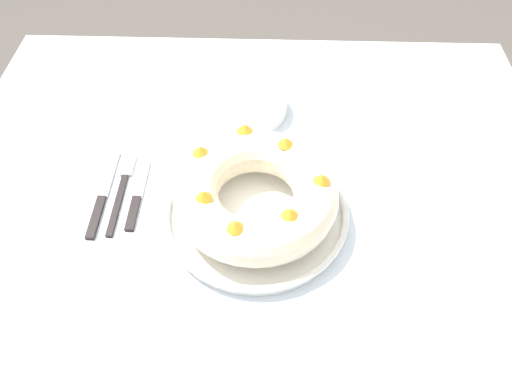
# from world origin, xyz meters

# --- Properties ---
(ground_plane) EXTENTS (8.00, 8.00, 0.00)m
(ground_plane) POSITION_xyz_m (0.00, 0.00, 0.00)
(ground_plane) COLOR #4C4742
(dining_table) EXTENTS (1.23, 1.16, 0.77)m
(dining_table) POSITION_xyz_m (0.00, 0.00, 0.68)
(dining_table) COLOR silver
(dining_table) RESTS_ON ground_plane
(serving_dish) EXTENTS (0.33, 0.33, 0.03)m
(serving_dish) POSITION_xyz_m (0.01, 0.00, 0.79)
(serving_dish) COLOR white
(serving_dish) RESTS_ON dining_table
(bundt_cake) EXTENTS (0.29, 0.29, 0.09)m
(bundt_cake) POSITION_xyz_m (0.01, 0.00, 0.84)
(bundt_cake) COLOR beige
(bundt_cake) RESTS_ON serving_dish
(fork) EXTENTS (0.02, 0.20, 0.01)m
(fork) POSITION_xyz_m (-0.25, 0.06, 0.77)
(fork) COLOR black
(fork) RESTS_ON dining_table
(serving_knife) EXTENTS (0.02, 0.21, 0.01)m
(serving_knife) POSITION_xyz_m (-0.29, 0.03, 0.77)
(serving_knife) COLOR black
(serving_knife) RESTS_ON dining_table
(cake_knife) EXTENTS (0.02, 0.17, 0.01)m
(cake_knife) POSITION_xyz_m (-0.22, 0.03, 0.77)
(cake_knife) COLOR black
(cake_knife) RESTS_ON dining_table
(side_bowl) EXTENTS (0.16, 0.16, 0.03)m
(side_bowl) POSITION_xyz_m (-0.01, 0.29, 0.79)
(side_bowl) COLOR white
(side_bowl) RESTS_ON dining_table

